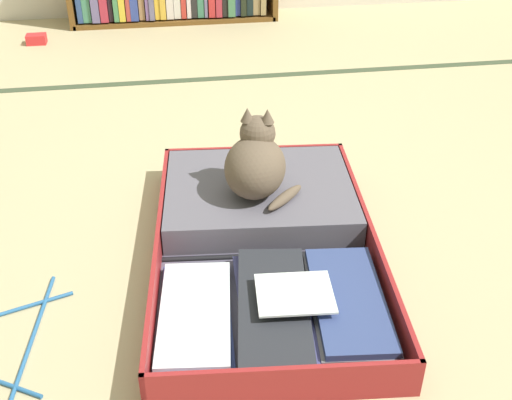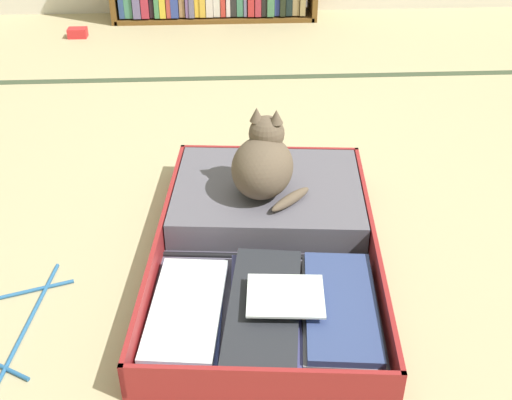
{
  "view_description": "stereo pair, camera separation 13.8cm",
  "coord_description": "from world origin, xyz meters",
  "px_view_note": "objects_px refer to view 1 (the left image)",
  "views": [
    {
      "loc": [
        -0.34,
        -1.45,
        1.11
      ],
      "look_at": [
        -0.13,
        -0.08,
        0.22
      ],
      "focal_mm": 44.35,
      "sensor_mm": 36.0,
      "label": 1
    },
    {
      "loc": [
        -0.21,
        -1.46,
        1.11
      ],
      "look_at": [
        -0.13,
        -0.08,
        0.22
      ],
      "focal_mm": 44.35,
      "sensor_mm": 36.0,
      "label": 2
    }
  ],
  "objects_px": {
    "open_suitcase": "(265,233)",
    "clothes_hanger": "(14,341)",
    "small_red_pouch": "(36,39)",
    "black_cat": "(256,163)"
  },
  "relations": [
    {
      "from": "open_suitcase",
      "to": "small_red_pouch",
      "type": "height_order",
      "value": "open_suitcase"
    },
    {
      "from": "clothes_hanger",
      "to": "small_red_pouch",
      "type": "height_order",
      "value": "small_red_pouch"
    },
    {
      "from": "open_suitcase",
      "to": "black_cat",
      "type": "height_order",
      "value": "black_cat"
    },
    {
      "from": "black_cat",
      "to": "small_red_pouch",
      "type": "relative_size",
      "value": 2.66
    },
    {
      "from": "open_suitcase",
      "to": "clothes_hanger",
      "type": "distance_m",
      "value": 0.72
    },
    {
      "from": "clothes_hanger",
      "to": "small_red_pouch",
      "type": "distance_m",
      "value": 2.25
    },
    {
      "from": "open_suitcase",
      "to": "small_red_pouch",
      "type": "xyz_separation_m",
      "value": [
        -0.9,
        1.94,
        -0.02
      ]
    },
    {
      "from": "black_cat",
      "to": "small_red_pouch",
      "type": "bearing_deg",
      "value": 116.39
    },
    {
      "from": "open_suitcase",
      "to": "small_red_pouch",
      "type": "relative_size",
      "value": 10.44
    },
    {
      "from": "black_cat",
      "to": "small_red_pouch",
      "type": "xyz_separation_m",
      "value": [
        -0.9,
        1.81,
        -0.18
      ]
    }
  ]
}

